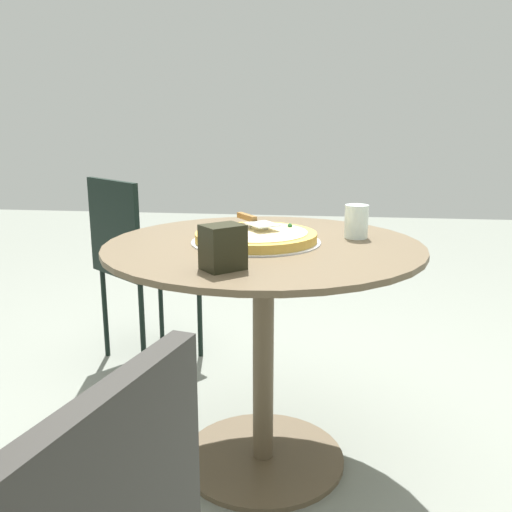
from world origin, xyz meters
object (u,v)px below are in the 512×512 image
Objects in this scene: pizza_on_tray at (256,237)px; patio_table at (263,307)px; pizza_server at (254,220)px; napkin_dispenser at (223,247)px; drinking_cup at (356,221)px; patio_chair_near at (136,256)px.

patio_table is at bearing 152.93° from pizza_on_tray.
pizza_on_tray is 0.08m from pizza_server.
pizza_server is at bearing -77.71° from pizza_on_tray.
patio_table is 8.53× the size of napkin_dispenser.
napkin_dispenser is at bearing 85.90° from pizza_server.
patio_table is at bearing 36.10° from napkin_dispenser.
pizza_on_tray is at bearing 102.29° from pizza_server.
pizza_on_tray is 3.77× the size of drinking_cup.
pizza_server is (0.02, -0.07, 0.04)m from pizza_on_tray.
drinking_cup is 1.18m from patio_chair_near.
napkin_dispenser is (0.04, 0.33, 0.04)m from pizza_on_tray.
napkin_dispenser is at bearing 119.74° from patio_chair_near.
napkin_dispenser is 1.25m from patio_chair_near.
pizza_server is at bearing 6.28° from drinking_cup.
napkin_dispenser reaches higher than patio_table.
pizza_on_tray is 0.33m from drinking_cup.
drinking_cup is at bearing -173.72° from pizza_server.
patio_chair_near is at bearing 78.16° from napkin_dispenser.
napkin_dispenser reaches higher than pizza_on_tray.
napkin_dispenser reaches higher than drinking_cup.
pizza_server is at bearing 44.31° from napkin_dispenser.
pizza_server reaches higher than patio_table.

